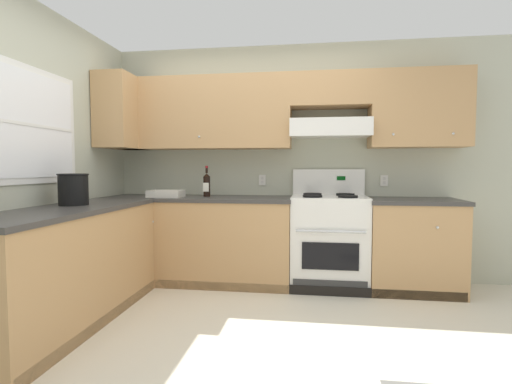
{
  "coord_description": "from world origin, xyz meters",
  "views": [
    {
      "loc": [
        0.62,
        -2.7,
        1.22
      ],
      "look_at": [
        0.13,
        0.7,
        1.0
      ],
      "focal_mm": 27.05,
      "sensor_mm": 36.0,
      "label": 1
    }
  ],
  "objects_px": {
    "stove": "(329,240)",
    "wine_bottle": "(207,184)",
    "bucket": "(73,189)",
    "bowl": "(166,195)"
  },
  "relations": [
    {
      "from": "wine_bottle",
      "to": "stove",
      "type": "bearing_deg",
      "value": -0.59
    },
    {
      "from": "stove",
      "to": "bowl",
      "type": "relative_size",
      "value": 3.44
    },
    {
      "from": "stove",
      "to": "wine_bottle",
      "type": "distance_m",
      "value": 1.4
    },
    {
      "from": "stove",
      "to": "wine_bottle",
      "type": "xyz_separation_m",
      "value": [
        -1.28,
        0.01,
        0.56
      ]
    },
    {
      "from": "stove",
      "to": "wine_bottle",
      "type": "bearing_deg",
      "value": 179.41
    },
    {
      "from": "stove",
      "to": "wine_bottle",
      "type": "relative_size",
      "value": 3.67
    },
    {
      "from": "stove",
      "to": "bucket",
      "type": "bearing_deg",
      "value": -153.76
    },
    {
      "from": "wine_bottle",
      "to": "bowl",
      "type": "distance_m",
      "value": 0.44
    },
    {
      "from": "stove",
      "to": "bucket",
      "type": "height_order",
      "value": "stove"
    },
    {
      "from": "wine_bottle",
      "to": "bucket",
      "type": "height_order",
      "value": "wine_bottle"
    }
  ]
}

